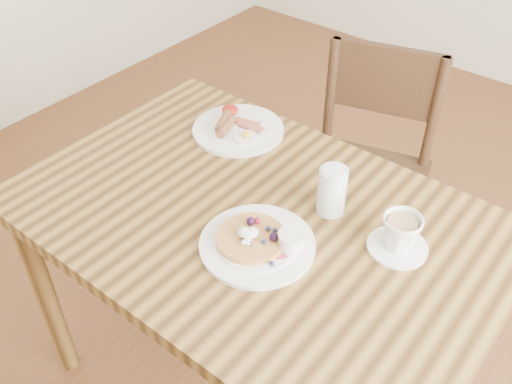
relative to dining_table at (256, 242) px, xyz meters
The scene contains 7 objects.
ground 0.65m from the dining_table, ahead, with size 5.00×5.00×0.00m, color brown.
dining_table is the anchor object (origin of this frame).
chair_far 0.67m from the dining_table, 92.95° to the left, with size 0.52×0.52×0.88m.
pancake_plate 0.16m from the dining_table, 47.58° to the right, with size 0.27×0.27×0.06m.
breakfast_plate 0.39m from the dining_table, 137.35° to the left, with size 0.27×0.27×0.04m.
teacup_saucer 0.38m from the dining_table, 18.56° to the left, with size 0.14×0.14×0.09m.
water_glass 0.25m from the dining_table, 42.80° to the left, with size 0.07×0.07×0.13m, color silver.
Camera 1 is at (0.65, -0.82, 1.69)m, focal length 40.00 mm.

